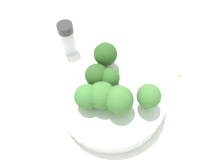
{
  "coord_description": "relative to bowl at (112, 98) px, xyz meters",
  "views": [
    {
      "loc": [
        -0.17,
        -0.12,
        0.4
      ],
      "look_at": [
        0.0,
        0.0,
        0.07
      ],
      "focal_mm": 35.0,
      "sensor_mm": 36.0,
      "label": 1
    }
  ],
  "objects": [
    {
      "name": "ground_plane",
      "position": [
        0.0,
        0.0,
        -0.02
      ],
      "size": [
        3.0,
        3.0,
        0.0
      ],
      "primitive_type": "plane",
      "color": "white"
    },
    {
      "name": "bowl",
      "position": [
        0.0,
        0.0,
        0.0
      ],
      "size": [
        0.21,
        0.21,
        0.04
      ],
      "primitive_type": "cylinder",
      "color": "silver",
      "rests_on": "ground_plane"
    },
    {
      "name": "pepper_shaker",
      "position": [
        0.05,
        0.17,
        0.02
      ],
      "size": [
        0.04,
        0.04,
        0.08
      ],
      "color": "#B2B7BC",
      "rests_on": "ground_plane"
    },
    {
      "name": "broccoli_floret_5",
      "position": [
        -0.02,
        -0.03,
        0.05
      ],
      "size": [
        0.05,
        0.05,
        0.06
      ],
      "color": "#8EB770",
      "rests_on": "bowl"
    },
    {
      "name": "broccoli_floret_0",
      "position": [
        0.01,
        0.01,
        0.05
      ],
      "size": [
        0.04,
        0.04,
        0.05
      ],
      "color": "#84AD66",
      "rests_on": "bowl"
    },
    {
      "name": "broccoli_floret_2",
      "position": [
        -0.05,
        0.02,
        0.05
      ],
      "size": [
        0.04,
        0.04,
        0.05
      ],
      "color": "#7A9E5B",
      "rests_on": "bowl"
    },
    {
      "name": "broccoli_floret_4",
      "position": [
        0.02,
        -0.07,
        0.06
      ],
      "size": [
        0.04,
        0.04,
        0.06
      ],
      "color": "#84AD66",
      "rests_on": "bowl"
    },
    {
      "name": "broccoli_floret_1",
      "position": [
        0.04,
        0.05,
        0.06
      ],
      "size": [
        0.05,
        0.05,
        0.06
      ],
      "color": "#84AD66",
      "rests_on": "bowl"
    },
    {
      "name": "almond_crumb_0",
      "position": [
        0.15,
        -0.08,
        -0.02
      ],
      "size": [
        0.01,
        0.01,
        0.01
      ],
      "primitive_type": "cube",
      "rotation": [
        0.0,
        0.0,
        5.68
      ],
      "color": "tan",
      "rests_on": "ground_plane"
    },
    {
      "name": "broccoli_floret_6",
      "position": [
        -0.03,
        -0.0,
        0.05
      ],
      "size": [
        0.05,
        0.05,
        0.05
      ],
      "color": "#84AD66",
      "rests_on": "bowl"
    },
    {
      "name": "broccoli_floret_3",
      "position": [
        -0.0,
        0.04,
        0.05
      ],
      "size": [
        0.04,
        0.04,
        0.05
      ],
      "color": "#84AD66",
      "rests_on": "bowl"
    },
    {
      "name": "almond_crumb_1",
      "position": [
        0.09,
        0.12,
        -0.02
      ],
      "size": [
        0.01,
        0.01,
        0.01
      ],
      "primitive_type": "cube",
      "rotation": [
        0.0,
        0.0,
        2.43
      ],
      "color": "#AD7F4C",
      "rests_on": "ground_plane"
    }
  ]
}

